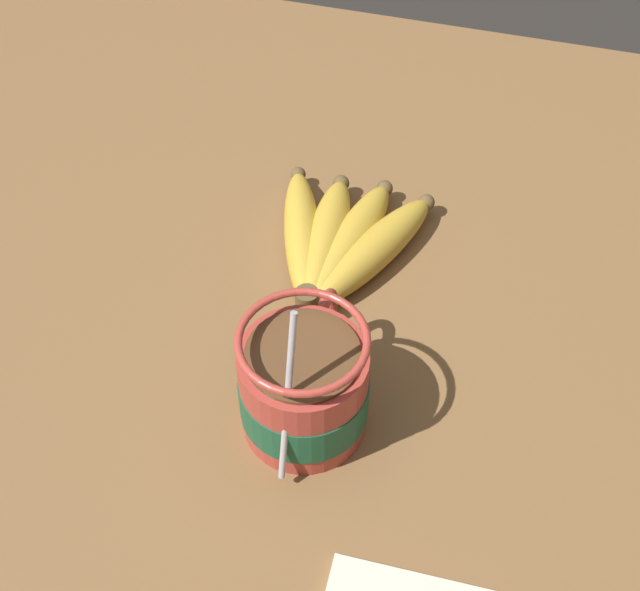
% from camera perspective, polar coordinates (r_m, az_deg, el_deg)
% --- Properties ---
extents(table, '(1.07, 1.07, 0.03)m').
position_cam_1_polar(table, '(0.75, -0.59, -5.33)').
color(table, brown).
rests_on(table, ground).
extents(coffee_mug, '(0.15, 0.10, 0.15)m').
position_cam_1_polar(coffee_mug, '(0.67, -1.02, -5.88)').
color(coffee_mug, '#B23D33').
rests_on(coffee_mug, table).
extents(banana_bunch, '(0.19, 0.16, 0.04)m').
position_cam_1_polar(banana_bunch, '(0.81, 1.25, 3.46)').
color(banana_bunch, brown).
rests_on(banana_bunch, table).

